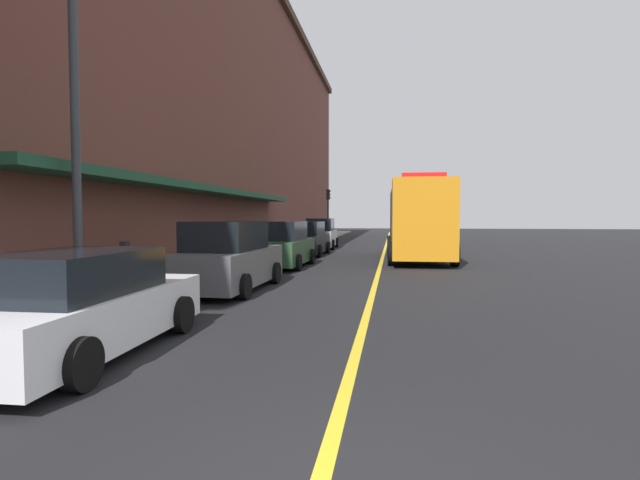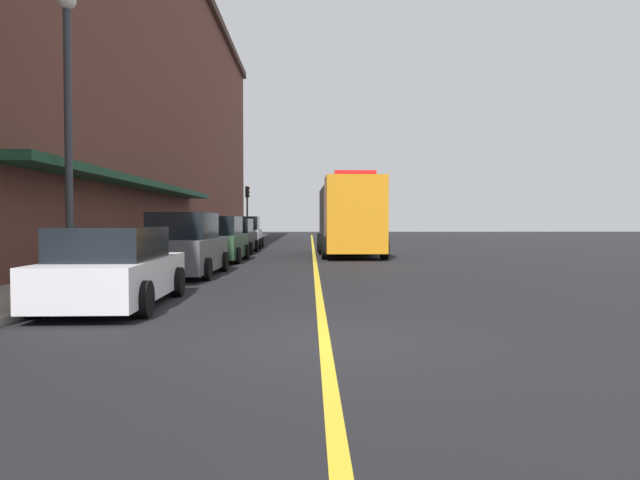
{
  "view_description": "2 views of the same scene",
  "coord_description": "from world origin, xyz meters",
  "px_view_note": "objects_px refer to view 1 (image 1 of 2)",
  "views": [
    {
      "loc": [
        0.54,
        -3.14,
        2.03
      ],
      "look_at": [
        -2.8,
        18.74,
        0.95
      ],
      "focal_mm": 27.19,
      "sensor_mm": 36.0,
      "label": 1
    },
    {
      "loc": [
        -0.2,
        -8.14,
        1.66
      ],
      "look_at": [
        0.2,
        15.39,
        0.89
      ],
      "focal_mm": 33.08,
      "sensor_mm": 36.0,
      "label": 2
    }
  ],
  "objects_px": {
    "parked_car_2": "(281,246)",
    "parked_car_4": "(321,235)",
    "parked_car_0": "(80,306)",
    "parked_car_3": "(306,239)",
    "utility_truck": "(418,221)",
    "street_lamp_left": "(75,101)",
    "parked_car_1": "(229,258)",
    "traffic_light_near": "(328,204)",
    "parking_meter_0": "(125,260)"
  },
  "relations": [
    {
      "from": "parked_car_1",
      "to": "parked_car_2",
      "type": "bearing_deg",
      "value": 0.96
    },
    {
      "from": "utility_truck",
      "to": "parking_meter_0",
      "type": "relative_size",
      "value": 6.67
    },
    {
      "from": "parked_car_0",
      "to": "parked_car_1",
      "type": "bearing_deg",
      "value": -1.67
    },
    {
      "from": "parked_car_4",
      "to": "utility_truck",
      "type": "distance_m",
      "value": 9.14
    },
    {
      "from": "parked_car_4",
      "to": "street_lamp_left",
      "type": "relative_size",
      "value": 0.6
    },
    {
      "from": "parked_car_4",
      "to": "traffic_light_near",
      "type": "height_order",
      "value": "traffic_light_near"
    },
    {
      "from": "parked_car_0",
      "to": "parked_car_2",
      "type": "relative_size",
      "value": 1.04
    },
    {
      "from": "utility_truck",
      "to": "parked_car_2",
      "type": "bearing_deg",
      "value": -53.53
    },
    {
      "from": "parked_car_2",
      "to": "utility_truck",
      "type": "distance_m",
      "value": 7.11
    },
    {
      "from": "parked_car_3",
      "to": "street_lamp_left",
      "type": "bearing_deg",
      "value": 173.86
    },
    {
      "from": "parked_car_2",
      "to": "parked_car_4",
      "type": "relative_size",
      "value": 1.07
    },
    {
      "from": "parked_car_2",
      "to": "traffic_light_near",
      "type": "relative_size",
      "value": 1.04
    },
    {
      "from": "parked_car_0",
      "to": "utility_truck",
      "type": "relative_size",
      "value": 0.52
    },
    {
      "from": "traffic_light_near",
      "to": "street_lamp_left",
      "type": "bearing_deg",
      "value": -91.12
    },
    {
      "from": "parked_car_0",
      "to": "parked_car_2",
      "type": "distance_m",
      "value": 12.57
    },
    {
      "from": "parked_car_1",
      "to": "parked_car_3",
      "type": "bearing_deg",
      "value": 1.56
    },
    {
      "from": "parked_car_1",
      "to": "street_lamp_left",
      "type": "relative_size",
      "value": 0.68
    },
    {
      "from": "parked_car_2",
      "to": "street_lamp_left",
      "type": "relative_size",
      "value": 0.64
    },
    {
      "from": "parked_car_2",
      "to": "parked_car_4",
      "type": "xyz_separation_m",
      "value": [
        -0.11,
        11.38,
        0.03
      ]
    },
    {
      "from": "parked_car_0",
      "to": "parked_car_4",
      "type": "xyz_separation_m",
      "value": [
        -0.06,
        23.94,
        0.15
      ]
    },
    {
      "from": "parked_car_1",
      "to": "parked_car_2",
      "type": "height_order",
      "value": "parked_car_1"
    },
    {
      "from": "traffic_light_near",
      "to": "parked_car_1",
      "type": "bearing_deg",
      "value": -87.46
    },
    {
      "from": "parked_car_2",
      "to": "utility_truck",
      "type": "bearing_deg",
      "value": -51.54
    },
    {
      "from": "parking_meter_0",
      "to": "parked_car_4",
      "type": "bearing_deg",
      "value": 86.31
    },
    {
      "from": "parked_car_1",
      "to": "parked_car_3",
      "type": "xyz_separation_m",
      "value": [
        -0.08,
        12.35,
        -0.05
      ]
    },
    {
      "from": "parked_car_1",
      "to": "parked_car_2",
      "type": "distance_m",
      "value": 6.21
    },
    {
      "from": "street_lamp_left",
      "to": "parked_car_1",
      "type": "bearing_deg",
      "value": 60.64
    },
    {
      "from": "parked_car_0",
      "to": "street_lamp_left",
      "type": "xyz_separation_m",
      "value": [
        -1.97,
        2.79,
        3.67
      ]
    },
    {
      "from": "parked_car_1",
      "to": "parked_car_4",
      "type": "distance_m",
      "value": 17.59
    },
    {
      "from": "parked_car_0",
      "to": "parking_meter_0",
      "type": "bearing_deg",
      "value": 19.87
    },
    {
      "from": "parked_car_2",
      "to": "street_lamp_left",
      "type": "xyz_separation_m",
      "value": [
        -2.03,
        -9.78,
        3.54
      ]
    },
    {
      "from": "parked_car_2",
      "to": "parked_car_3",
      "type": "height_order",
      "value": "parked_car_2"
    },
    {
      "from": "parking_meter_0",
      "to": "traffic_light_near",
      "type": "xyz_separation_m",
      "value": [
        0.06,
        33.13,
        2.1
      ]
    },
    {
      "from": "parked_car_1",
      "to": "parked_car_3",
      "type": "height_order",
      "value": "parked_car_1"
    },
    {
      "from": "parked_car_3",
      "to": "parking_meter_0",
      "type": "distance_m",
      "value": 15.23
    },
    {
      "from": "parking_meter_0",
      "to": "traffic_light_near",
      "type": "distance_m",
      "value": 33.2
    },
    {
      "from": "parked_car_3",
      "to": "parked_car_0",
      "type": "bearing_deg",
      "value": -179.1
    },
    {
      "from": "parked_car_3",
      "to": "utility_truck",
      "type": "height_order",
      "value": "utility_truck"
    },
    {
      "from": "parked_car_4",
      "to": "traffic_light_near",
      "type": "xyz_separation_m",
      "value": [
        -1.26,
        12.72,
        2.27
      ]
    },
    {
      "from": "parked_car_3",
      "to": "parking_meter_0",
      "type": "bearing_deg",
      "value": 175.77
    },
    {
      "from": "parked_car_4",
      "to": "parking_meter_0",
      "type": "distance_m",
      "value": 20.46
    },
    {
      "from": "parked_car_0",
      "to": "street_lamp_left",
      "type": "height_order",
      "value": "street_lamp_left"
    },
    {
      "from": "utility_truck",
      "to": "parking_meter_0",
      "type": "distance_m",
      "value": 15.08
    },
    {
      "from": "parked_car_1",
      "to": "parked_car_4",
      "type": "xyz_separation_m",
      "value": [
        -0.09,
        17.59,
        0.0
      ]
    },
    {
      "from": "parked_car_2",
      "to": "traffic_light_near",
      "type": "height_order",
      "value": "traffic_light_near"
    },
    {
      "from": "parked_car_3",
      "to": "street_lamp_left",
      "type": "height_order",
      "value": "street_lamp_left"
    },
    {
      "from": "parked_car_1",
      "to": "utility_truck",
      "type": "bearing_deg",
      "value": -26.95
    },
    {
      "from": "parking_meter_0",
      "to": "parked_car_0",
      "type": "bearing_deg",
      "value": -68.76
    },
    {
      "from": "parked_car_1",
      "to": "traffic_light_near",
      "type": "height_order",
      "value": "traffic_light_near"
    },
    {
      "from": "parked_car_0",
      "to": "parked_car_2",
      "type": "bearing_deg",
      "value": -1.63
    }
  ]
}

